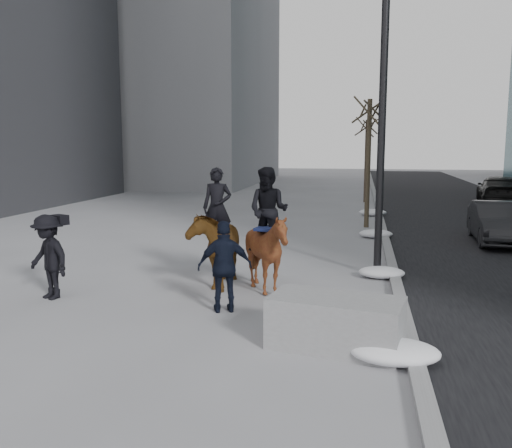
% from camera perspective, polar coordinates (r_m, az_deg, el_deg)
% --- Properties ---
extents(ground, '(120.00, 120.00, 0.00)m').
position_cam_1_polar(ground, '(10.62, -1.25, -8.97)').
color(ground, gray).
rests_on(ground, ground).
extents(road, '(8.00, 90.00, 0.01)m').
position_cam_1_polar(road, '(20.73, 24.36, -1.11)').
color(road, black).
rests_on(road, ground).
extents(curb, '(0.25, 90.00, 0.12)m').
position_cam_1_polar(curb, '(20.16, 13.25, -0.67)').
color(curb, gray).
rests_on(curb, ground).
extents(planter, '(2.20, 1.41, 0.81)m').
position_cam_1_polar(planter, '(8.69, 8.39, -10.26)').
color(planter, gray).
rests_on(planter, ground).
extents(car_near, '(1.62, 4.08, 1.32)m').
position_cam_1_polar(car_near, '(19.11, 24.08, 0.14)').
color(car_near, black).
rests_on(car_near, ground).
extents(car_far, '(2.91, 5.44, 1.50)m').
position_cam_1_polar(car_far, '(31.15, 24.22, 3.25)').
color(car_far, black).
rests_on(car_far, ground).
extents(tree_near, '(1.20, 1.20, 5.36)m').
position_cam_1_polar(tree_near, '(20.99, 11.74, 6.92)').
color(tree_near, '#342A1F').
rests_on(tree_near, ground).
extents(tree_far, '(1.20, 1.20, 4.93)m').
position_cam_1_polar(tree_far, '(30.12, 11.54, 6.94)').
color(tree_far, '#33291E').
rests_on(tree_far, ground).
extents(mounted_left, '(1.07, 2.11, 2.65)m').
position_cam_1_polar(mounted_left, '(12.29, -4.22, -1.85)').
color(mounted_left, '#523110').
rests_on(mounted_left, ground).
extents(mounted_right, '(1.70, 1.84, 2.69)m').
position_cam_1_polar(mounted_right, '(11.51, 1.22, -2.06)').
color(mounted_right, '#49180E').
rests_on(mounted_right, ground).
extents(feeder, '(1.11, 1.01, 1.75)m').
position_cam_1_polar(feeder, '(10.29, -3.30, -4.50)').
color(feeder, black).
rests_on(feeder, ground).
extents(camera_crew, '(1.30, 1.08, 1.75)m').
position_cam_1_polar(camera_crew, '(11.92, -20.99, -3.21)').
color(camera_crew, black).
rests_on(camera_crew, ground).
extents(lamppost, '(0.25, 2.88, 9.09)m').
position_cam_1_polar(lamppost, '(13.61, 13.28, 15.90)').
color(lamppost, black).
rests_on(lamppost, ground).
extents(snow_piles, '(1.34, 17.38, 0.34)m').
position_cam_1_polar(snow_piles, '(15.60, 12.79, -2.94)').
color(snow_piles, white).
rests_on(snow_piles, ground).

